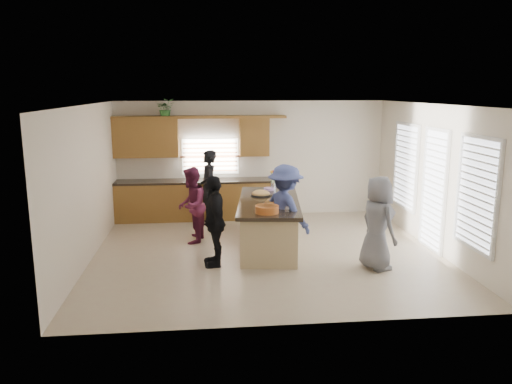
{
  "coord_description": "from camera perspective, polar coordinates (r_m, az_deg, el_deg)",
  "views": [
    {
      "loc": [
        -1.14,
        -9.06,
        3.08
      ],
      "look_at": [
        -0.18,
        0.19,
        1.15
      ],
      "focal_mm": 35.0,
      "sensor_mm": 36.0,
      "label": 1
    }
  ],
  "objects": [
    {
      "name": "woman_right_back",
      "position": [
        9.19,
        3.39,
        -2.22
      ],
      "size": [
        1.16,
        1.29,
        1.74
      ],
      "primitive_type": "imported",
      "rotation": [
        0.0,
        0.0,
        2.17
      ],
      "color": "#3D4985",
      "rests_on": "ground"
    },
    {
      "name": "plate_stack",
      "position": [
        10.7,
        1.5,
        0.36
      ],
      "size": [
        0.22,
        0.22,
        0.05
      ],
      "primitive_type": "cylinder",
      "color": "#C69AE1",
      "rests_on": "island"
    },
    {
      "name": "back_cabinetry",
      "position": [
        11.99,
        -7.4,
        1.2
      ],
      "size": [
        4.08,
        0.66,
        2.46
      ],
      "color": "brown",
      "rests_on": "ground"
    },
    {
      "name": "platter_front",
      "position": [
        9.36,
        2.16,
        -1.27
      ],
      "size": [
        0.42,
        0.42,
        0.17
      ],
      "color": "black",
      "rests_on": "island"
    },
    {
      "name": "platter_mid",
      "position": [
        9.95,
        2.92,
        -0.49
      ],
      "size": [
        0.39,
        0.39,
        0.16
      ],
      "color": "black",
      "rests_on": "island"
    },
    {
      "name": "right_wall_glazing",
      "position": [
        10.08,
        19.79,
        1.1
      ],
      "size": [
        0.06,
        4.0,
        2.25
      ],
      "color": "white",
      "rests_on": "ground"
    },
    {
      "name": "woman_left_front",
      "position": [
        8.78,
        -4.77,
        -3.32
      ],
      "size": [
        0.45,
        0.97,
        1.62
      ],
      "primitive_type": "imported",
      "rotation": [
        0.0,
        0.0,
        -1.51
      ],
      "color": "black",
      "rests_on": "ground"
    },
    {
      "name": "woman_left_mid",
      "position": [
        10.15,
        -7.4,
        -1.51
      ],
      "size": [
        0.71,
        0.84,
        1.55
      ],
      "primitive_type": "imported",
      "rotation": [
        0.0,
        0.0,
        -1.75
      ],
      "color": "#5F1C38",
      "rests_on": "ground"
    },
    {
      "name": "salad_bowl",
      "position": [
        8.71,
        1.26,
        -1.94
      ],
      "size": [
        0.41,
        0.41,
        0.13
      ],
      "color": "#C66024",
      "rests_on": "island"
    },
    {
      "name": "clear_cup",
      "position": [
        8.82,
        3.56,
        -1.98
      ],
      "size": [
        0.08,
        0.08,
        0.09
      ],
      "primitive_type": "cylinder",
      "color": "white",
      "rests_on": "island"
    },
    {
      "name": "woman_right_front",
      "position": [
        8.82,
        13.74,
        -3.48
      ],
      "size": [
        0.73,
        0.92,
        1.63
      ],
      "primitive_type": "imported",
      "rotation": [
        0.0,
        0.0,
        1.87
      ],
      "color": "slate",
      "rests_on": "ground"
    },
    {
      "name": "woman_left_back",
      "position": [
        11.5,
        -5.44,
        0.53
      ],
      "size": [
        0.44,
        0.65,
        1.72
      ],
      "primitive_type": "imported",
      "rotation": [
        0.0,
        0.0,
        -1.52
      ],
      "color": "black",
      "rests_on": "ground"
    },
    {
      "name": "floor",
      "position": [
        9.63,
        1.18,
        -6.93
      ],
      "size": [
        6.5,
        6.5,
        0.0
      ],
      "primitive_type": "plane",
      "color": "#BCAE8C",
      "rests_on": "ground"
    },
    {
      "name": "room_shell",
      "position": [
        9.2,
        1.23,
        4.36
      ],
      "size": [
        6.52,
        6.02,
        2.81
      ],
      "color": "silver",
      "rests_on": "ground"
    },
    {
      "name": "flower_vase",
      "position": [
        10.7,
        1.99,
        1.45
      ],
      "size": [
        0.14,
        0.14,
        0.42
      ],
      "color": "silver",
      "rests_on": "island"
    },
    {
      "name": "platter_back",
      "position": [
        10.15,
        0.55,
        -0.24
      ],
      "size": [
        0.41,
        0.41,
        0.17
      ],
      "color": "black",
      "rests_on": "island"
    },
    {
      "name": "potted_plant",
      "position": [
        11.92,
        -10.27,
        9.36
      ],
      "size": [
        0.45,
        0.41,
        0.46
      ],
      "primitive_type": "imported",
      "rotation": [
        0.0,
        0.0,
        0.13
      ],
      "color": "#33732E",
      "rests_on": "back_cabinetry"
    },
    {
      "name": "island",
      "position": [
        9.82,
        1.47,
        -3.8
      ],
      "size": [
        1.48,
        2.82,
        0.95
      ],
      "rotation": [
        0.0,
        0.0,
        -0.12
      ],
      "color": "tan",
      "rests_on": "ground"
    }
  ]
}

